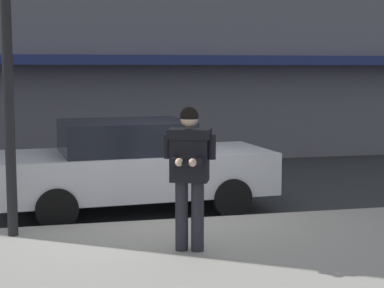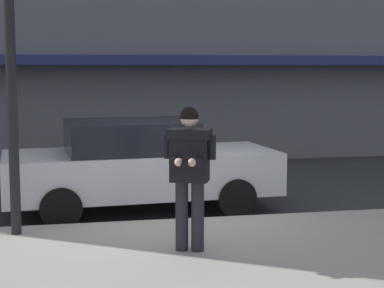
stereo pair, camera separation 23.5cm
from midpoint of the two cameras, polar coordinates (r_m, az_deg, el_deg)
The scene contains 6 objects.
ground_plane at distance 10.00m, azimuth -2.91°, elevation -7.19°, with size 80.00×80.00×0.00m, color #2B2D30.
sidewalk at distance 7.60m, azimuth 8.63°, elevation -11.27°, with size 32.00×5.30×0.14m, color #99968E.
curb_paint_line at distance 10.26m, azimuth 2.58°, elevation -6.80°, with size 28.00×0.12×0.01m, color silver.
parked_sedan_mid at distance 10.78m, azimuth -5.85°, elevation -1.90°, with size 4.62×2.16×1.54m.
man_texting_on_phone at distance 7.89m, azimuth -1.08°, elevation -1.69°, with size 0.61×0.65×1.81m.
street_lamp_post at distance 8.94m, azimuth -16.97°, elevation 11.15°, with size 0.36×0.36×4.88m.
Camera 1 is at (-1.83, -9.52, 2.42)m, focal length 60.00 mm.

